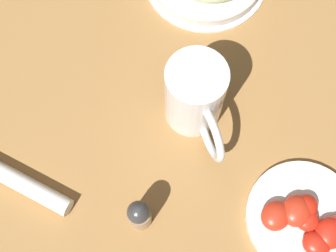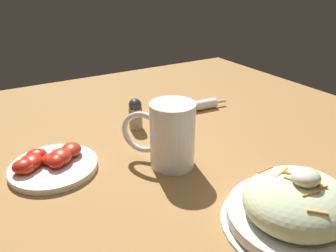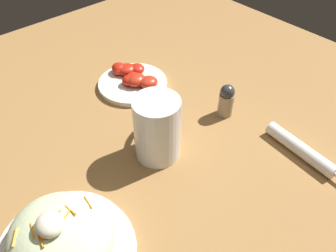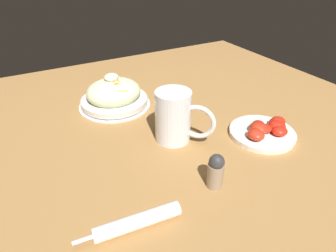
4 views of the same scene
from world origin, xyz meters
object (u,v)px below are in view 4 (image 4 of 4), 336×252
Objects in this scene: napkin_roll at (137,222)px; salt_shaker at (216,171)px; beer_mug at (174,119)px; tomato_plate at (265,131)px; salad_plate at (114,95)px.

salt_shaker is (0.19, 0.02, 0.03)m from napkin_roll.
salt_shaker is (-0.01, -0.20, -0.02)m from beer_mug.
beer_mug is 0.69× the size of napkin_roll.
beer_mug reaches higher than napkin_roll.
salt_shaker reaches higher than tomato_plate.
salt_shaker reaches higher than napkin_roll.
beer_mug is at bearing -74.20° from salad_plate.
napkin_roll is at bearing -174.08° from salt_shaker.
salt_shaker is (-0.24, -0.09, 0.03)m from tomato_plate.
beer_mug is at bearing 154.86° from tomato_plate.
salt_shaker is at bearing -93.63° from beer_mug.
beer_mug is 0.78× the size of tomato_plate.
salad_plate is at bearing 105.80° from beer_mug.
salad_plate is 1.30× the size of tomato_plate.
salt_shaker is (0.06, -0.46, 0.01)m from salad_plate.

